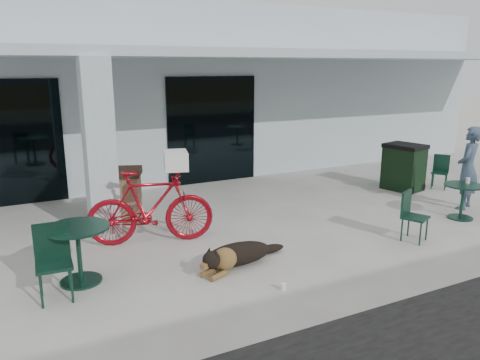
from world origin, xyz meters
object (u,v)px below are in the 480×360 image
cafe_chair_far_a (415,217)px  trash_receptacle (126,195)px  cafe_table_near (79,255)px  cafe_table_far (462,202)px  wheeled_bin (404,167)px  dog (238,253)px  person (468,168)px  cafe_chair_far_b (440,172)px  bicycle (150,207)px  cafe_chair_near (54,264)px

cafe_chair_far_a → trash_receptacle: trash_receptacle is taller
cafe_table_near → cafe_table_far: 7.20m
wheeled_bin → dog: bearing=-171.9°
dog → person: 5.66m
cafe_chair_far_b → cafe_table_far: bearing=-74.5°
cafe_chair_far_b → person: (-0.87, -1.40, 0.46)m
cafe_table_near → cafe_chair_far_b: size_ratio=1.06×
cafe_table_near → cafe_table_far: cafe_table_near is taller
cafe_table_far → cafe_chair_far_a: bearing=-165.3°
cafe_table_far → cafe_chair_far_b: bearing=50.5°
cafe_table_near → wheeled_bin: (7.82, 1.70, 0.15)m
dog → wheeled_bin: (5.60, 2.19, 0.36)m
cafe_table_near → cafe_chair_far_a: 5.49m
cafe_chair_far_b → person: bearing=-66.8°
bicycle → cafe_chair_far_a: 4.54m
cafe_chair_near → trash_receptacle: trash_receptacle is taller
bicycle → cafe_table_far: bearing=-89.7°
bicycle → cafe_chair_far_b: (7.38, 0.35, -0.22)m
bicycle → trash_receptacle: size_ratio=2.02×
cafe_table_far → wheeled_bin: (0.64, 2.18, 0.22)m
cafe_table_near → person: bearing=-0.3°
cafe_table_near → wheeled_bin: size_ratio=0.78×
cafe_table_far → wheeled_bin: size_ratio=0.66×
cafe_chair_near → cafe_table_far: 7.54m
trash_receptacle → cafe_table_near: bearing=-117.2°
cafe_chair_far_b → cafe_table_near: bearing=-116.1°
bicycle → person: bearing=-84.6°
dog → cafe_table_near: bearing=144.6°
wheeled_bin → cafe_chair_near: bearing=-179.1°
wheeled_bin → bicycle: bearing=172.7°
dog → bicycle: bearing=98.2°
bicycle → cafe_table_near: 1.68m
trash_receptacle → cafe_chair_far_a: bearing=-38.2°
person → cafe_chair_far_a: bearing=-5.8°
dog → cafe_chair_near: size_ratio=1.25×
cafe_table_far → bicycle: bearing=165.7°
cafe_chair_far_b → trash_receptacle: bearing=-132.6°
cafe_chair_near → cafe_chair_far_b: size_ratio=1.19×
bicycle → cafe_table_near: size_ratio=2.41×
cafe_table_far → trash_receptacle: 6.61m
bicycle → cafe_table_near: (-1.32, -1.01, -0.22)m
cafe_table_far → cafe_chair_far_a: size_ratio=0.85×
cafe_table_near → person: person is taller
cafe_chair_far_b → cafe_chair_near: bearing=-114.2°
cafe_chair_far_a → wheeled_bin: 3.58m
bicycle → cafe_chair_far_b: 7.39m
wheeled_bin → cafe_chair_far_b: bearing=-34.5°
dog → cafe_table_near: 2.29m
person → wheeled_bin: bearing=-115.9°
cafe_chair_far_a → person: person is taller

